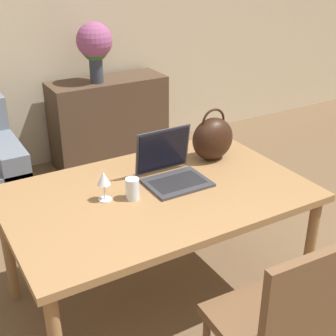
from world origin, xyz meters
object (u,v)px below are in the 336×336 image
at_px(laptop, 171,167).
at_px(drinking_glass, 132,189).
at_px(flower_vase, 95,45).
at_px(handbag, 213,138).
at_px(chair, 281,322).
at_px(wine_glass, 104,180).

height_order(laptop, drinking_glass, laptop).
relative_size(laptop, flower_vase, 0.64).
distance_m(laptop, handbag, 0.37).
height_order(chair, wine_glass, chair).
relative_size(drinking_glass, flower_vase, 0.22).
xyz_separation_m(chair, handbag, (0.40, 1.07, 0.35)).
bearing_deg(handbag, drinking_glass, -162.60).
bearing_deg(laptop, wine_glass, -175.17).
bearing_deg(chair, flower_vase, 85.30).
bearing_deg(laptop, chair, -92.54).
relative_size(wine_glass, handbag, 0.50).
bearing_deg(flower_vase, laptop, -99.86).
bearing_deg(handbag, chair, -110.27).
bearing_deg(drinking_glass, chair, -74.86).
relative_size(drinking_glass, handbag, 0.36).
height_order(wine_glass, handbag, handbag).
height_order(drinking_glass, wine_glass, wine_glass).
xyz_separation_m(wine_glass, handbag, (0.76, 0.14, 0.02)).
bearing_deg(wine_glass, drinking_glass, -24.66).
relative_size(laptop, handbag, 1.04).
bearing_deg(handbag, laptop, -163.47).
bearing_deg(handbag, wine_glass, -169.63).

